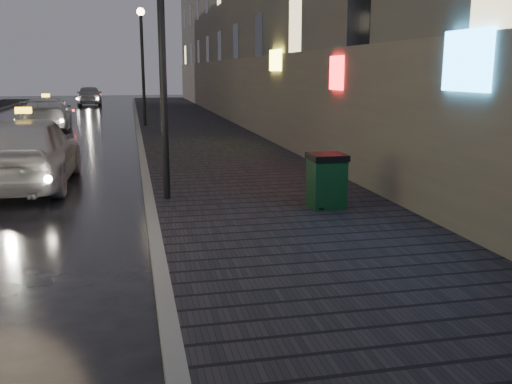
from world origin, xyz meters
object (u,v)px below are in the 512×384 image
lamp_far (142,52)px  taxi_near (27,151)px  taxi_mid (47,113)px  car_far (90,95)px  lamp_near (161,25)px  trash_bin (326,180)px

lamp_far → taxi_near: 14.00m
taxi_mid → car_far: 18.95m
lamp_far → taxi_mid: 5.15m
lamp_far → car_far: lamp_far is taller
taxi_mid → car_far: (0.66, 18.94, 0.02)m
lamp_near → taxi_mid: (-4.36, 16.23, -2.74)m
taxi_mid → car_far: bearing=-96.4°
lamp_near → taxi_near: 4.77m
trash_bin → taxi_mid: size_ratio=0.20×
taxi_mid → car_far: car_far is taller
taxi_near → car_far: 32.58m
car_far → trash_bin: bearing=97.4°
trash_bin → car_far: size_ratio=0.22×
lamp_near → trash_bin: (2.86, -1.38, -2.83)m
lamp_near → lamp_far: (0.00, 16.00, 0.00)m
taxi_near → taxi_mid: bearing=-83.1°
trash_bin → lamp_near: bearing=154.6°
lamp_far → taxi_mid: size_ratio=1.03×
taxi_near → taxi_mid: (-1.34, 13.64, -0.11)m
taxi_near → taxi_mid: taxi_near is taller
lamp_far → car_far: size_ratio=1.17×
trash_bin → taxi_near: bearing=146.4°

